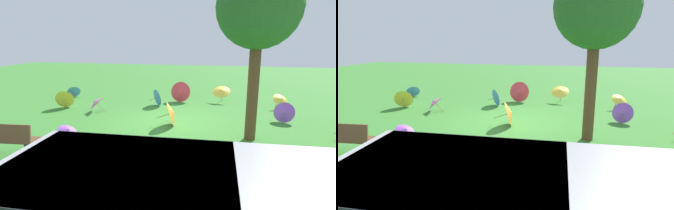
{
  "view_description": "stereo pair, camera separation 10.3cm",
  "coord_description": "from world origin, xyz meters",
  "views": [
    {
      "loc": [
        -1.82,
        9.42,
        2.92
      ],
      "look_at": [
        0.12,
        0.01,
        0.6
      ],
      "focal_mm": 30.54,
      "sensor_mm": 36.0,
      "label": 1
    },
    {
      "loc": [
        -1.92,
        9.4,
        2.92
      ],
      "look_at": [
        0.12,
        0.01,
        0.6
      ],
      "focal_mm": 30.54,
      "sensor_mm": 36.0,
      "label": 2
    }
  ],
  "objects": [
    {
      "name": "park_bench",
      "position": [
        3.44,
        3.8,
        0.47
      ],
      "size": [
        1.63,
        0.61,
        0.9
      ],
      "color": "brown",
      "rests_on": "ground"
    },
    {
      "name": "parasol_blue_1",
      "position": [
        5.49,
        -3.12,
        0.3
      ],
      "size": [
        0.76,
        0.71,
        0.59
      ],
      "color": "tan",
      "rests_on": "ground"
    },
    {
      "name": "shade_tree",
      "position": [
        -2.56,
        1.23,
        3.63
      ],
      "size": [
        2.25,
        2.25,
        4.81
      ],
      "color": "brown",
      "rests_on": "ground"
    },
    {
      "name": "parasol_red_0",
      "position": [
        0.22,
        -3.18,
        0.46
      ],
      "size": [
        0.95,
        0.76,
        0.92
      ],
      "color": "tan",
      "rests_on": "ground"
    },
    {
      "name": "parasol_blue_0",
      "position": [
        1.01,
        -2.26,
        0.36
      ],
      "size": [
        0.67,
        0.72,
        0.73
      ],
      "color": "tan",
      "rests_on": "ground"
    },
    {
      "name": "parasol_yellow_3",
      "position": [
        4.77,
        -1.15,
        0.39
      ],
      "size": [
        0.86,
        0.79,
        0.78
      ],
      "color": "tan",
      "rests_on": "ground"
    },
    {
      "name": "parasol_yellow_4",
      "position": [
        -1.62,
        -3.48,
        0.53
      ],
      "size": [
        0.91,
        0.87,
        0.78
      ],
      "color": "tan",
      "rests_on": "ground"
    },
    {
      "name": "parasol_purple_0",
      "position": [
        2.48,
        2.51,
        0.34
      ],
      "size": [
        0.69,
        0.71,
        0.55
      ],
      "color": "tan",
      "rests_on": "ground"
    },
    {
      "name": "parasol_purple_3",
      "position": [
        -3.82,
        -0.73,
        0.36
      ],
      "size": [
        0.81,
        0.75,
        0.72
      ],
      "color": "tan",
      "rests_on": "ground"
    },
    {
      "name": "ground",
      "position": [
        0.0,
        0.0,
        0.0
      ],
      "size": [
        40.0,
        40.0,
        0.0
      ],
      "primitive_type": "plane",
      "color": "#387A2D"
    },
    {
      "name": "parasol_yellow_2",
      "position": [
        -4.05,
        -2.74,
        0.4
      ],
      "size": [
        0.85,
        0.83,
        0.65
      ],
      "color": "tan",
      "rests_on": "ground"
    },
    {
      "name": "parasol_pink_3",
      "position": [
        3.22,
        -0.8,
        0.38
      ],
      "size": [
        0.7,
        0.76,
        0.67
      ],
      "color": "tan",
      "rests_on": "ground"
    },
    {
      "name": "parasol_orange_0",
      "position": [
        -0.1,
        0.4,
        0.42
      ],
      "size": [
        0.83,
        0.9,
        0.84
      ],
      "color": "tan",
      "rests_on": "ground"
    }
  ]
}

